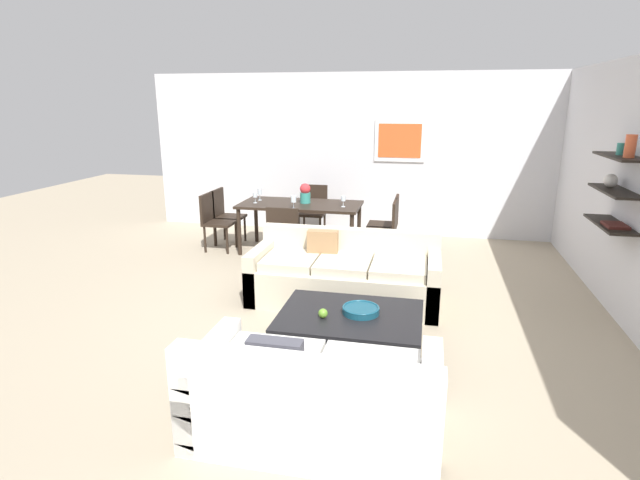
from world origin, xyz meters
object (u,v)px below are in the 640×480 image
at_px(loveseat_white, 314,398).
at_px(wine_glass_head, 306,191).
at_px(dining_chair_left_near, 214,218).
at_px(wine_glass_left_near, 255,195).
at_px(dining_chair_head, 313,208).
at_px(wine_glass_foot, 294,199).
at_px(decorative_bowl, 361,310).
at_px(wine_glass_right_near, 343,199).
at_px(sofa_beige, 344,276).
at_px(dining_table, 300,208).
at_px(centerpiece_vase, 305,193).
at_px(wine_glass_left_far, 260,192).
at_px(apple_on_coffee_table, 323,313).
at_px(dining_chair_right_far, 388,221).
at_px(coffee_table, 350,333).
at_px(dining_chair_right_near, 386,227).
at_px(dining_chair_foot, 285,233).
at_px(dining_chair_left_far, 225,213).

xyz_separation_m(loveseat_white, wine_glass_head, (-1.19, 4.63, 0.59)).
relative_size(dining_chair_left_near, wine_glass_left_near, 5.44).
xyz_separation_m(dining_chair_head, wine_glass_foot, (-0.00, -1.22, 0.38)).
height_order(decorative_bowl, wine_glass_right_near, wine_glass_right_near).
bearing_deg(sofa_beige, wine_glass_right_near, 100.44).
bearing_deg(dining_table, wine_glass_foot, -90.00).
bearing_deg(loveseat_white, wine_glass_head, 104.41).
bearing_deg(wine_glass_right_near, dining_table, 170.87).
bearing_deg(centerpiece_vase, wine_glass_left_far, 175.61).
height_order(sofa_beige, loveseat_white, same).
bearing_deg(loveseat_white, wine_glass_foot, 107.07).
bearing_deg(wine_glass_head, apple_on_coffee_table, -73.88).
distance_m(wine_glass_right_near, centerpiece_vase, 0.63).
bearing_deg(centerpiece_vase, dining_chair_left_near, -169.78).
relative_size(wine_glass_head, centerpiece_vase, 0.62).
bearing_deg(dining_chair_right_far, loveseat_white, -91.59).
height_order(coffee_table, dining_chair_right_near, dining_chair_right_near).
distance_m(loveseat_white, decorative_bowl, 1.29).
xyz_separation_m(apple_on_coffee_table, dining_chair_left_near, (-2.33, 2.95, 0.08)).
height_order(dining_chair_left_near, dining_chair_foot, same).
bearing_deg(dining_chair_left_near, wine_glass_foot, -7.84).
height_order(coffee_table, wine_glass_foot, wine_glass_foot).
bearing_deg(wine_glass_right_near, apple_on_coffee_table, -83.53).
height_order(dining_chair_foot, wine_glass_left_far, wine_glass_left_far).
height_order(decorative_bowl, dining_chair_foot, dining_chair_foot).
relative_size(loveseat_white, dining_table, 0.93).
bearing_deg(dining_chair_head, centerpiece_vase, -85.28).
xyz_separation_m(loveseat_white, decorative_bowl, (0.14, 1.27, 0.12)).
xyz_separation_m(sofa_beige, wine_glass_left_near, (-1.66, 1.69, 0.57)).
bearing_deg(wine_glass_left_far, wine_glass_right_near, -9.13).
bearing_deg(wine_glass_head, dining_chair_right_far, -7.84).
height_order(dining_chair_left_near, wine_glass_foot, wine_glass_foot).
xyz_separation_m(dining_chair_left_far, wine_glass_left_near, (0.64, -0.31, 0.36)).
bearing_deg(dining_chair_left_near, wine_glass_right_near, 2.55).
xyz_separation_m(loveseat_white, centerpiece_vase, (-1.12, 4.30, 0.61)).
bearing_deg(centerpiece_vase, sofa_beige, -63.57).
bearing_deg(loveseat_white, centerpiece_vase, 104.63).
bearing_deg(dining_chair_head, wine_glass_left_far, -132.49).
relative_size(coffee_table, wine_glass_left_near, 7.95).
bearing_deg(wine_glass_left_far, dining_chair_left_far, 172.10).
xyz_separation_m(coffee_table, dining_table, (-1.24, 3.02, 0.49)).
bearing_deg(dining_chair_foot, coffee_table, -60.20).
height_order(dining_chair_right_far, dining_chair_foot, same).
relative_size(coffee_table, dining_chair_foot, 1.46).
bearing_deg(dining_chair_head, wine_glass_right_near, -54.71).
height_order(coffee_table, wine_glass_left_far, wine_glass_left_far).
distance_m(loveseat_white, wine_glass_head, 4.82).
bearing_deg(wine_glass_left_far, decorative_bowl, -56.96).
bearing_deg(decorative_bowl, apple_on_coffee_table, -151.91).
relative_size(wine_glass_left_near, wine_glass_foot, 0.87).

